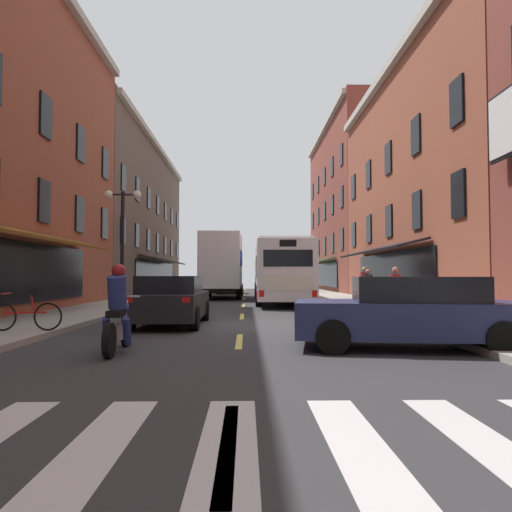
{
  "coord_description": "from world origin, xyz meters",
  "views": [
    {
      "loc": [
        0.16,
        -14.19,
        1.43
      ],
      "look_at": [
        0.64,
        10.42,
        2.44
      ],
      "focal_mm": 33.97,
      "sensor_mm": 36.0,
      "label": 1
    }
  ],
  "objects_px": {
    "transit_bus": "(279,272)",
    "sedan_mid": "(172,300)",
    "pedestrian_rear": "(396,291)",
    "pedestrian_far": "(364,285)",
    "box_truck": "(223,266)",
    "street_lamp_twin": "(122,243)",
    "sedan_far": "(409,312)",
    "bicycle_near": "(25,315)",
    "sedan_near": "(229,285)",
    "motorcycle_rider": "(118,314)",
    "pedestrian_near": "(369,287)"
  },
  "relations": [
    {
      "from": "pedestrian_rear",
      "to": "pedestrian_far",
      "type": "bearing_deg",
      "value": 128.75
    },
    {
      "from": "transit_bus",
      "to": "sedan_far",
      "type": "distance_m",
      "value": 16.83
    },
    {
      "from": "transit_bus",
      "to": "pedestrian_near",
      "type": "bearing_deg",
      "value": -62.03
    },
    {
      "from": "pedestrian_far",
      "to": "pedestrian_near",
      "type": "bearing_deg",
      "value": 74.2
    },
    {
      "from": "bicycle_near",
      "to": "street_lamp_twin",
      "type": "xyz_separation_m",
      "value": [
        0.41,
        7.21,
        2.21
      ]
    },
    {
      "from": "sedan_far",
      "to": "pedestrian_far",
      "type": "relative_size",
      "value": 2.68
    },
    {
      "from": "sedan_near",
      "to": "motorcycle_rider",
      "type": "distance_m",
      "value": 30.06
    },
    {
      "from": "box_truck",
      "to": "pedestrian_rear",
      "type": "xyz_separation_m",
      "value": [
        6.3,
        -15.51,
        -1.11
      ]
    },
    {
      "from": "sedan_far",
      "to": "pedestrian_near",
      "type": "bearing_deg",
      "value": 79.96
    },
    {
      "from": "bicycle_near",
      "to": "motorcycle_rider",
      "type": "bearing_deg",
      "value": -40.18
    },
    {
      "from": "sedan_far",
      "to": "sedan_near",
      "type": "bearing_deg",
      "value": 98.86
    },
    {
      "from": "pedestrian_near",
      "to": "pedestrian_rear",
      "type": "distance_m",
      "value": 4.67
    },
    {
      "from": "sedan_near",
      "to": "motorcycle_rider",
      "type": "height_order",
      "value": "motorcycle_rider"
    },
    {
      "from": "bicycle_near",
      "to": "sedan_mid",
      "type": "bearing_deg",
      "value": 40.63
    },
    {
      "from": "sedan_far",
      "to": "pedestrian_rear",
      "type": "bearing_deg",
      "value": 75.22
    },
    {
      "from": "sedan_near",
      "to": "sedan_far",
      "type": "height_order",
      "value": "sedan_near"
    },
    {
      "from": "bicycle_near",
      "to": "sedan_far",
      "type": "bearing_deg",
      "value": -13.51
    },
    {
      "from": "transit_bus",
      "to": "street_lamp_twin",
      "type": "distance_m",
      "value": 10.05
    },
    {
      "from": "pedestrian_rear",
      "to": "street_lamp_twin",
      "type": "bearing_deg",
      "value": -154.7
    },
    {
      "from": "box_truck",
      "to": "pedestrian_far",
      "type": "height_order",
      "value": "box_truck"
    },
    {
      "from": "pedestrian_near",
      "to": "sedan_far",
      "type": "bearing_deg",
      "value": -174.01
    },
    {
      "from": "transit_bus",
      "to": "street_lamp_twin",
      "type": "height_order",
      "value": "street_lamp_twin"
    },
    {
      "from": "motorcycle_rider",
      "to": "street_lamp_twin",
      "type": "bearing_deg",
      "value": 104.01
    },
    {
      "from": "pedestrian_far",
      "to": "pedestrian_rear",
      "type": "xyz_separation_m",
      "value": [
        -0.72,
        -7.05,
        -0.07
      ]
    },
    {
      "from": "pedestrian_far",
      "to": "sedan_mid",
      "type": "bearing_deg",
      "value": 41.19
    },
    {
      "from": "pedestrian_far",
      "to": "pedestrian_rear",
      "type": "height_order",
      "value": "pedestrian_far"
    },
    {
      "from": "box_truck",
      "to": "sedan_far",
      "type": "height_order",
      "value": "box_truck"
    },
    {
      "from": "sedan_far",
      "to": "pedestrian_rear",
      "type": "xyz_separation_m",
      "value": [
        1.55,
        5.88,
        0.23
      ]
    },
    {
      "from": "sedan_mid",
      "to": "sedan_far",
      "type": "height_order",
      "value": "sedan_mid"
    },
    {
      "from": "motorcycle_rider",
      "to": "box_truck",
      "type": "bearing_deg",
      "value": 87.66
    },
    {
      "from": "sedan_mid",
      "to": "transit_bus",
      "type": "bearing_deg",
      "value": 71.86
    },
    {
      "from": "sedan_mid",
      "to": "pedestrian_far",
      "type": "xyz_separation_m",
      "value": [
        7.67,
        8.31,
        0.29
      ]
    },
    {
      "from": "transit_bus",
      "to": "sedan_mid",
      "type": "xyz_separation_m",
      "value": [
        -3.97,
        -12.12,
        -0.93
      ]
    },
    {
      "from": "box_truck",
      "to": "sedan_far",
      "type": "relative_size",
      "value": 1.68
    },
    {
      "from": "transit_bus",
      "to": "box_truck",
      "type": "distance_m",
      "value": 5.73
    },
    {
      "from": "box_truck",
      "to": "sedan_near",
      "type": "height_order",
      "value": "box_truck"
    },
    {
      "from": "sedan_far",
      "to": "pedestrian_near",
      "type": "relative_size",
      "value": 2.9
    },
    {
      "from": "box_truck",
      "to": "street_lamp_twin",
      "type": "height_order",
      "value": "street_lamp_twin"
    },
    {
      "from": "motorcycle_rider",
      "to": "sedan_near",
      "type": "bearing_deg",
      "value": 88.09
    },
    {
      "from": "sedan_far",
      "to": "bicycle_near",
      "type": "bearing_deg",
      "value": 166.49
    },
    {
      "from": "sedan_mid",
      "to": "bicycle_near",
      "type": "bearing_deg",
      "value": -139.37
    },
    {
      "from": "sedan_near",
      "to": "pedestrian_near",
      "type": "height_order",
      "value": "pedestrian_near"
    },
    {
      "from": "transit_bus",
      "to": "sedan_far",
      "type": "height_order",
      "value": "transit_bus"
    },
    {
      "from": "street_lamp_twin",
      "to": "transit_bus",
      "type": "bearing_deg",
      "value": 48.71
    },
    {
      "from": "transit_bus",
      "to": "sedan_mid",
      "type": "distance_m",
      "value": 12.79
    },
    {
      "from": "sedan_far",
      "to": "transit_bus",
      "type": "bearing_deg",
      "value": 94.87
    },
    {
      "from": "transit_bus",
      "to": "motorcycle_rider",
      "type": "bearing_deg",
      "value": -103.83
    },
    {
      "from": "motorcycle_rider",
      "to": "pedestrian_near",
      "type": "relative_size",
      "value": 1.31
    },
    {
      "from": "sedan_far",
      "to": "motorcycle_rider",
      "type": "height_order",
      "value": "motorcycle_rider"
    },
    {
      "from": "pedestrian_far",
      "to": "box_truck",
      "type": "bearing_deg",
      "value": -56.4
    }
  ]
}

